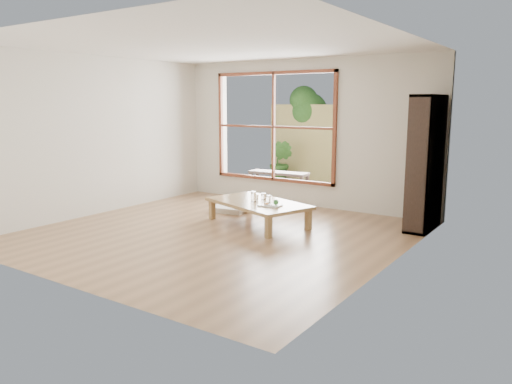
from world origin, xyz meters
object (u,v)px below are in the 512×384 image
Objects in this scene: bookshelf at (426,163)px; food_tray at (271,205)px; low_table at (258,204)px; garden_bench at (279,175)px.

bookshelf is 6.15× the size of food_tray.
low_table is 0.93× the size of bookshelf.
bookshelf is at bearing -28.06° from garden_bench.
food_tray reaches higher than garden_bench.
bookshelf is at bearing 46.21° from low_table.
low_table is 5.71× the size of food_tray.
low_table is 2.54m from bookshelf.
garden_bench is (-1.21, 2.58, 0.05)m from low_table.
garden_bench is (-3.38, 1.45, -0.61)m from bookshelf.
garden_bench is at bearing 133.94° from low_table.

